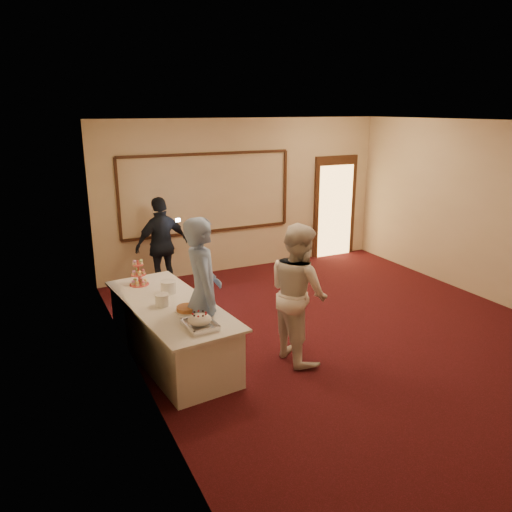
{
  "coord_description": "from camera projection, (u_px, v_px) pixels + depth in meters",
  "views": [
    {
      "loc": [
        -4.12,
        -5.51,
        3.18
      ],
      "look_at": [
        -1.15,
        0.63,
        1.15
      ],
      "focal_mm": 35.0,
      "sensor_mm": 36.0,
      "label": 1
    }
  ],
  "objects": [
    {
      "name": "guest",
      "position": [
        162.0,
        245.0,
        8.8
      ],
      "size": [
        1.07,
        0.62,
        1.71
      ],
      "primitive_type": "imported",
      "rotation": [
        0.0,
        0.0,
        3.35
      ],
      "color": "black",
      "rests_on": "floor"
    },
    {
      "name": "buffet_table",
      "position": [
        171.0,
        330.0,
        6.52
      ],
      "size": [
        1.23,
        2.59,
        0.77
      ],
      "color": "white",
      "rests_on": "floor"
    },
    {
      "name": "floor",
      "position": [
        344.0,
        332.0,
        7.38
      ],
      "size": [
        7.0,
        7.0,
        0.0
      ],
      "primitive_type": "plane",
      "color": "black",
      "rests_on": "ground"
    },
    {
      "name": "man",
      "position": [
        203.0,
        294.0,
        6.14
      ],
      "size": [
        0.6,
        0.79,
        1.95
      ],
      "primitive_type": "imported",
      "rotation": [
        0.0,
        0.0,
        1.37
      ],
      "color": "#7692C8",
      "rests_on": "floor"
    },
    {
      "name": "woman",
      "position": [
        298.0,
        293.0,
        6.39
      ],
      "size": [
        0.71,
        0.9,
        1.82
      ],
      "primitive_type": "imported",
      "rotation": [
        0.0,
        0.0,
        1.6
      ],
      "color": "white",
      "rests_on": "floor"
    },
    {
      "name": "cupcake_stand",
      "position": [
        139.0,
        275.0,
        7.04
      ],
      "size": [
        0.27,
        0.27,
        0.4
      ],
      "color": "#CB4743",
      "rests_on": "buffet_table"
    },
    {
      "name": "tart",
      "position": [
        187.0,
        309.0,
        6.15
      ],
      "size": [
        0.31,
        0.31,
        0.06
      ],
      "color": "white",
      "rests_on": "buffet_table"
    },
    {
      "name": "pavlova_tray",
      "position": [
        200.0,
        321.0,
        5.68
      ],
      "size": [
        0.35,
        0.48,
        0.17
      ],
      "color": "#BABDC2",
      "rests_on": "buffet_table"
    },
    {
      "name": "room_walls",
      "position": [
        351.0,
        196.0,
        6.8
      ],
      "size": [
        6.04,
        7.04,
        3.02
      ],
      "color": "beige",
      "rests_on": "floor"
    },
    {
      "name": "plate_stack_b",
      "position": [
        168.0,
        287.0,
        6.72
      ],
      "size": [
        0.21,
        0.21,
        0.17
      ],
      "color": "white",
      "rests_on": "buffet_table"
    },
    {
      "name": "doorway",
      "position": [
        335.0,
        207.0,
        10.95
      ],
      "size": [
        1.05,
        0.07,
        2.2
      ],
      "color": "#331B0F",
      "rests_on": "floor"
    },
    {
      "name": "camera_flash",
      "position": [
        178.0,
        220.0,
        8.56
      ],
      "size": [
        0.08,
        0.05,
        0.05
      ],
      "primitive_type": "cube",
      "rotation": [
        0.0,
        0.0,
        0.15
      ],
      "color": "white",
      "rests_on": "guest"
    },
    {
      "name": "plate_stack_a",
      "position": [
        162.0,
        300.0,
        6.31
      ],
      "size": [
        0.18,
        0.18,
        0.15
      ],
      "color": "white",
      "rests_on": "buffet_table"
    },
    {
      "name": "wall_molding",
      "position": [
        208.0,
        193.0,
        9.58
      ],
      "size": [
        3.45,
        0.04,
        1.55
      ],
      "color": "#331B0F",
      "rests_on": "room_walls"
    }
  ]
}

